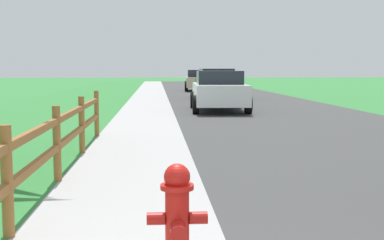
% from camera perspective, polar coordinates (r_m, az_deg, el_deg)
% --- Properties ---
extents(ground_plane, '(120.00, 120.00, 0.00)m').
position_cam_1_polar(ground_plane, '(26.74, -2.73, 2.45)').
color(ground_plane, '#337E39').
extents(road_asphalt, '(7.00, 66.00, 0.01)m').
position_cam_1_polar(road_asphalt, '(29.02, 4.11, 2.71)').
color(road_asphalt, '#3D3D3D').
rests_on(road_asphalt, ground).
extents(curb_concrete, '(6.00, 66.00, 0.01)m').
position_cam_1_polar(curb_concrete, '(28.82, -8.80, 2.64)').
color(curb_concrete, '#ABA8A7').
rests_on(curb_concrete, ground).
extents(grass_verge, '(5.00, 66.00, 0.00)m').
position_cam_1_polar(grass_verge, '(28.99, -11.76, 2.61)').
color(grass_verge, '#337E39').
rests_on(grass_verge, ground).
extents(fire_hydrant, '(0.45, 0.38, 0.89)m').
position_cam_1_polar(fire_hydrant, '(3.77, -1.68, -11.40)').
color(fire_hydrant, red).
rests_on(fire_hydrant, ground).
extents(rail_fence, '(0.11, 9.66, 1.06)m').
position_cam_1_polar(rail_fence, '(7.30, -14.99, -1.92)').
color(rail_fence, '#925F2E').
rests_on(rail_fence, ground).
extents(parked_suv_white, '(2.18, 4.50, 1.49)m').
position_cam_1_polar(parked_suv_white, '(18.91, 3.05, 3.29)').
color(parked_suv_white, white).
rests_on(parked_suv_white, ground).
extents(parked_car_black, '(2.06, 4.92, 1.56)m').
position_cam_1_polar(parked_car_black, '(26.31, 2.76, 4.10)').
color(parked_car_black, black).
rests_on(parked_car_black, ground).
extents(parked_car_beige, '(2.21, 4.48, 1.47)m').
position_cam_1_polar(parked_car_beige, '(35.77, 0.81, 4.48)').
color(parked_car_beige, '#C6B793').
rests_on(parked_car_beige, ground).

